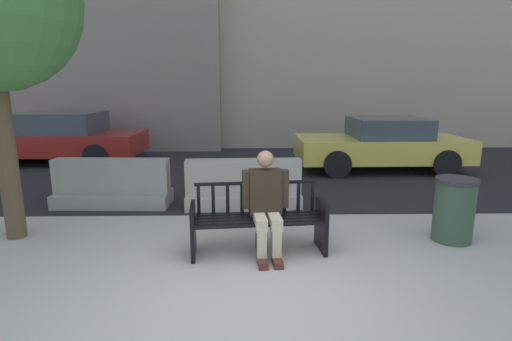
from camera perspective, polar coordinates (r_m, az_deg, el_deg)
ground_plane at (r=4.16m, az=-0.57°, el=-18.42°), size 200.00×200.00×0.00m
street_asphalt at (r=12.45m, az=-0.97°, el=2.52°), size 120.00×12.00×0.01m
street_bench at (r=5.12m, az=0.30°, el=-7.41°), size 1.73×0.67×0.88m
seated_person at (r=4.98m, az=1.44°, el=-4.41°), size 0.59×0.75×1.31m
jersey_barrier_centre at (r=7.00m, az=-1.81°, el=-2.45°), size 2.03×0.76×0.84m
jersey_barrier_left at (r=7.49m, az=-19.81°, el=-2.21°), size 2.02×0.75×0.84m
car_taxi_near at (r=10.43m, az=17.50°, el=3.60°), size 4.11×1.98×1.30m
car_sedan_mid at (r=12.17m, az=-26.52°, el=4.20°), size 4.63×2.05×1.37m
trash_bin at (r=6.10m, az=26.43°, el=-5.02°), size 0.55×0.55×0.88m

